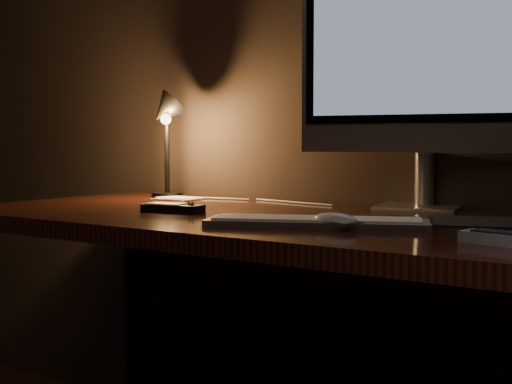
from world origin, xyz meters
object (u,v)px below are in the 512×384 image
Objects in this scene: media_remote at (173,208)px; keyboard at (317,222)px; desk_lamp at (166,125)px; monitor at (420,56)px; mouse at (335,223)px; desk at (287,265)px.

keyboard is at bearing -15.09° from media_remote.
desk_lamp is at bearing 125.52° from media_remote.
desk_lamp is at bearing 176.20° from monitor.
desk_lamp is (-0.74, 0.37, 0.21)m from keyboard.
monitor reaches higher than keyboard.
desk_lamp reaches higher than media_remote.
keyboard is 0.05m from mouse.
keyboard is (0.20, -0.20, 0.14)m from desk.
desk is at bearing 110.84° from keyboard.
desk is at bearing -10.03° from desk_lamp.
mouse reaches higher than desk.
keyboard is (-0.03, -0.46, -0.37)m from monitor.
mouse reaches higher than keyboard.
monitor reaches higher than desk.
monitor is at bearing 48.20° from desk.
desk is 0.36m from mouse.
desk_lamp is (-0.77, -0.09, -0.16)m from monitor.
desk is 10.05× the size of media_remote.
desk_lamp reaches higher than desk.
media_remote is 0.49× the size of desk_lamp.
desk is at bearing 24.82° from media_remote.
monitor is 0.79m from desk_lamp.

